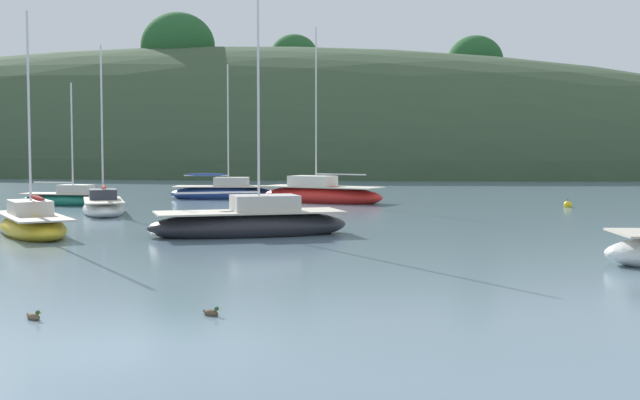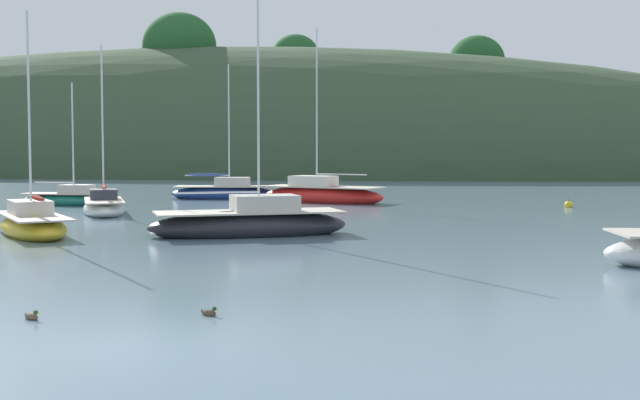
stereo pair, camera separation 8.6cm
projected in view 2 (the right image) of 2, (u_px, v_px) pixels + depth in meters
name	position (u px, v px, depth m)	size (l,w,h in m)	color
ground_plane	(128.00, 346.00, 14.54)	(400.00, 400.00, 0.00)	slate
far_shoreline_hill	(197.00, 173.00, 100.95)	(150.00, 36.00, 33.11)	#384C33
sailboat_red_portside	(322.00, 194.00, 51.02)	(8.26, 5.17, 10.51)	red
sailboat_navy_dinghy	(250.00, 223.00, 32.36)	(7.90, 5.51, 9.25)	#232328
sailboat_grey_yawl	(70.00, 199.00, 48.56)	(5.54, 1.94, 7.03)	#196B56
sailboat_black_sloop	(33.00, 225.00, 32.42)	(5.52, 6.27, 8.58)	gold
sailboat_cream_ketch	(225.00, 192.00, 54.35)	(6.90, 3.23, 8.62)	navy
sailboat_orange_cutter	(104.00, 206.00, 42.27)	(4.23, 6.09, 8.43)	white
mooring_buoy_outer	(569.00, 205.00, 46.86)	(0.44, 0.44, 0.54)	yellow
duck_trailing	(32.00, 317.00, 16.75)	(0.40, 0.32, 0.24)	brown
duck_lone_left	(209.00, 313.00, 17.13)	(0.41, 0.31, 0.24)	#473828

